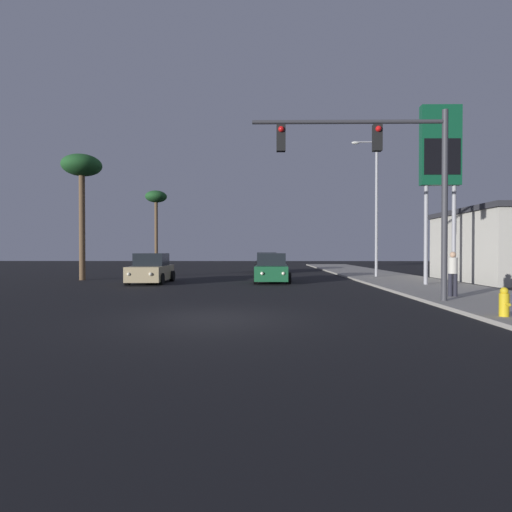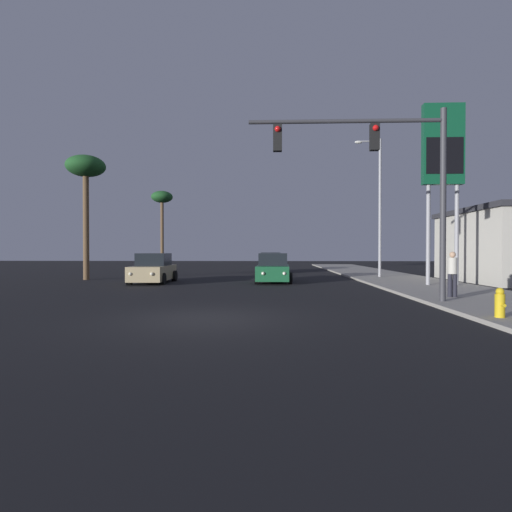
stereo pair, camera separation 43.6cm
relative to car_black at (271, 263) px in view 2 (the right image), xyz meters
name	(u,v)px [view 2 (the right image)]	position (x,y,z in m)	size (l,w,h in m)	color
ground_plane	(206,319)	(-1.78, -23.01, -0.76)	(120.00, 120.00, 0.00)	black
sidewalk_right	(423,285)	(7.72, -13.01, -0.70)	(5.00, 60.00, 0.12)	#9E998E
car_black	(271,263)	(0.00, 0.00, 0.00)	(2.04, 4.33, 1.68)	black
car_tan	(153,269)	(-6.68, -11.27, 0.00)	(2.04, 4.34, 1.68)	tan
car_green	(273,269)	(0.12, -10.54, 0.00)	(2.04, 4.34, 1.68)	#195933
traffic_light_mast	(387,166)	(3.91, -19.95, 3.93)	(6.66, 0.36, 6.50)	#38383D
street_lamp	(378,200)	(6.97, -7.27, 4.36)	(1.74, 0.24, 9.00)	#99999E
gas_station_sign	(443,154)	(8.54, -13.40, 5.86)	(2.00, 0.42, 9.00)	#99999E
fire_hydrant	(500,303)	(5.81, -23.24, -0.27)	(0.24, 0.34, 0.76)	gold
pedestrian_on_sidewalk	(452,272)	(6.66, -18.70, 0.27)	(0.34, 0.32, 1.67)	#23232D
palm_tree_near	(86,172)	(-11.61, -9.01, 5.98)	(2.40, 2.40, 7.79)	brown
palm_tree_far	(162,201)	(-12.27, 10.99, 6.67)	(2.40, 2.40, 8.56)	brown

